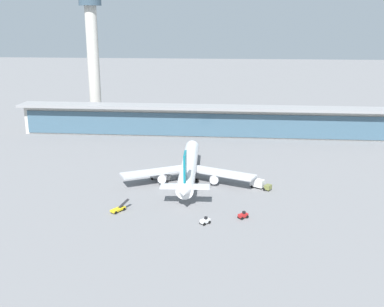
{
  "coord_description": "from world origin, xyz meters",
  "views": [
    {
      "loc": [
        15.47,
        -146.89,
        53.56
      ],
      "look_at": [
        0.0,
        15.16,
        7.5
      ],
      "focal_mm": 42.91,
      "sensor_mm": 36.0,
      "label": 1
    }
  ],
  "objects_px": {
    "airliner_on_stand": "(189,167)",
    "service_truck_by_tail_yellow": "(119,209)",
    "service_truck_mid_apron_red": "(243,215)",
    "service_truck_near_nose_white": "(205,221)",
    "service_truck_on_taxiway_olive": "(259,184)",
    "control_tower": "(93,48)",
    "service_truck_under_wing_white": "(159,175)"
  },
  "relations": [
    {
      "from": "airliner_on_stand",
      "to": "service_truck_by_tail_yellow",
      "type": "height_order",
      "value": "airliner_on_stand"
    },
    {
      "from": "airliner_on_stand",
      "to": "service_truck_mid_apron_red",
      "type": "height_order",
      "value": "airliner_on_stand"
    },
    {
      "from": "service_truck_near_nose_white",
      "to": "service_truck_on_taxiway_olive",
      "type": "distance_m",
      "value": 34.37
    },
    {
      "from": "service_truck_near_nose_white",
      "to": "service_truck_by_tail_yellow",
      "type": "distance_m",
      "value": 26.92
    },
    {
      "from": "service_truck_near_nose_white",
      "to": "control_tower",
      "type": "distance_m",
      "value": 154.87
    },
    {
      "from": "service_truck_near_nose_white",
      "to": "service_truck_mid_apron_red",
      "type": "distance_m",
      "value": 11.63
    },
    {
      "from": "service_truck_mid_apron_red",
      "to": "service_truck_by_tail_yellow",
      "type": "relative_size",
      "value": 0.51
    },
    {
      "from": "service_truck_near_nose_white",
      "to": "service_truck_on_taxiway_olive",
      "type": "relative_size",
      "value": 0.44
    },
    {
      "from": "service_truck_near_nose_white",
      "to": "service_truck_by_tail_yellow",
      "type": "xyz_separation_m",
      "value": [
        -26.17,
        6.34,
        -0.07
      ]
    },
    {
      "from": "service_truck_mid_apron_red",
      "to": "control_tower",
      "type": "height_order",
      "value": "control_tower"
    },
    {
      "from": "service_truck_under_wing_white",
      "to": "service_truck_on_taxiway_olive",
      "type": "xyz_separation_m",
      "value": [
        35.16,
        -5.8,
        0.0
      ]
    },
    {
      "from": "airliner_on_stand",
      "to": "control_tower",
      "type": "distance_m",
      "value": 119.92
    },
    {
      "from": "service_truck_mid_apron_red",
      "to": "service_truck_by_tail_yellow",
      "type": "height_order",
      "value": "service_truck_by_tail_yellow"
    },
    {
      "from": "service_truck_by_tail_yellow",
      "to": "service_truck_near_nose_white",
      "type": "bearing_deg",
      "value": -13.63
    },
    {
      "from": "airliner_on_stand",
      "to": "service_truck_mid_apron_red",
      "type": "distance_m",
      "value": 36.55
    },
    {
      "from": "service_truck_near_nose_white",
      "to": "service_truck_mid_apron_red",
      "type": "height_order",
      "value": "same"
    },
    {
      "from": "service_truck_near_nose_white",
      "to": "control_tower",
      "type": "xyz_separation_m",
      "value": [
        -70.61,
        131.86,
        40.14
      ]
    },
    {
      "from": "service_truck_under_wing_white",
      "to": "service_truck_near_nose_white",
      "type": "bearing_deg",
      "value": -62.38
    },
    {
      "from": "control_tower",
      "to": "service_truck_under_wing_white",
      "type": "bearing_deg",
      "value": -61.62
    },
    {
      "from": "service_truck_mid_apron_red",
      "to": "control_tower",
      "type": "relative_size",
      "value": 0.04
    },
    {
      "from": "airliner_on_stand",
      "to": "control_tower",
      "type": "relative_size",
      "value": 0.81
    },
    {
      "from": "service_truck_under_wing_white",
      "to": "control_tower",
      "type": "xyz_separation_m",
      "value": [
        -51.75,
        95.81,
        39.32
      ]
    },
    {
      "from": "service_truck_near_nose_white",
      "to": "control_tower",
      "type": "height_order",
      "value": "control_tower"
    },
    {
      "from": "service_truck_mid_apron_red",
      "to": "service_truck_on_taxiway_olive",
      "type": "xyz_separation_m",
      "value": [
        5.74,
        25.38,
        0.82
      ]
    },
    {
      "from": "service_truck_under_wing_white",
      "to": "control_tower",
      "type": "bearing_deg",
      "value": 118.38
    },
    {
      "from": "airliner_on_stand",
      "to": "control_tower",
      "type": "height_order",
      "value": "control_tower"
    },
    {
      "from": "service_truck_mid_apron_red",
      "to": "control_tower",
      "type": "distance_m",
      "value": 155.97
    },
    {
      "from": "service_truck_near_nose_white",
      "to": "service_truck_mid_apron_red",
      "type": "relative_size",
      "value": 0.99
    },
    {
      "from": "service_truck_by_tail_yellow",
      "to": "service_truck_on_taxiway_olive",
      "type": "xyz_separation_m",
      "value": [
        42.46,
        23.9,
        0.88
      ]
    },
    {
      "from": "airliner_on_stand",
      "to": "service_truck_by_tail_yellow",
      "type": "xyz_separation_m",
      "value": [
        -17.93,
        -29.59,
        -4.33
      ]
    },
    {
      "from": "service_truck_under_wing_white",
      "to": "control_tower",
      "type": "distance_m",
      "value": 115.78
    },
    {
      "from": "service_truck_on_taxiway_olive",
      "to": "control_tower",
      "type": "distance_m",
      "value": 139.37
    }
  ]
}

